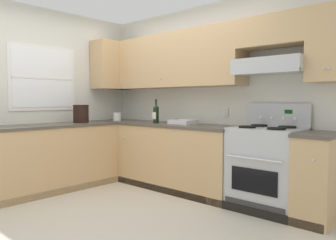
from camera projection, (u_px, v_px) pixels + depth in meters
name	position (u px, v px, depth m)	size (l,w,h in m)	color
ground_plane	(106.00, 211.00, 3.75)	(7.04, 7.04, 0.00)	beige
wall_back	(214.00, 82.00, 4.52)	(4.68, 0.57, 2.55)	silver
wall_left	(51.00, 93.00, 4.91)	(0.47, 4.00, 2.55)	silver
counter_back_run	(177.00, 157.00, 4.65)	(3.60, 0.65, 0.91)	tan
counter_left_run	(49.00, 158.00, 4.55)	(0.63, 1.91, 0.91)	tan
stove	(267.00, 168.00, 3.76)	(0.76, 0.62, 1.20)	#B7BABC
wine_bottle	(156.00, 114.00, 4.76)	(0.08, 0.08, 0.34)	black
bowl	(183.00, 123.00, 4.61)	(0.34, 0.27, 0.06)	silver
bucket	(81.00, 113.00, 4.85)	(0.23, 0.23, 0.26)	black
paper_towel_roll	(117.00, 117.00, 5.41)	(0.13, 0.13, 0.13)	white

